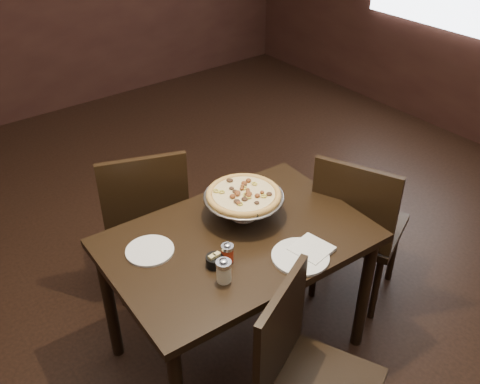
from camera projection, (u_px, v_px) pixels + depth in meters
room at (267, 99)px, 2.17m from camera, size 6.04×7.04×2.84m
dining_table at (238, 254)px, 2.51m from camera, size 1.24×0.85×0.75m
pizza_stand at (244, 195)px, 2.52m from camera, size 0.39×0.39×0.16m
parmesan_shaker at (224, 271)px, 2.19m from camera, size 0.07×0.07×0.11m
pepper_flake_shaker at (227, 253)px, 2.30m from camera, size 0.05×0.05×0.10m
packet_caddy at (215, 261)px, 2.28m from camera, size 0.08×0.08×0.06m
napkin_stack at (311, 249)px, 2.37m from camera, size 0.19×0.19×0.02m
plate_left at (150, 251)px, 2.37m from camera, size 0.22×0.22×0.01m
plate_near at (300, 257)px, 2.34m from camera, size 0.25×0.25×0.01m
serving_spatula at (259, 209)px, 2.43m from camera, size 0.15×0.15×0.02m
chair_far at (145, 216)px, 2.97m from camera, size 0.58×0.58×0.97m
chair_near at (306, 373)px, 2.14m from camera, size 0.56×0.56×0.91m
chair_side at (357, 225)px, 2.92m from camera, size 0.59×0.59×0.96m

